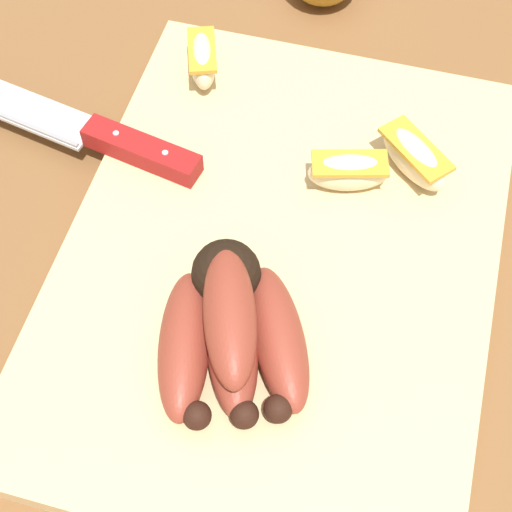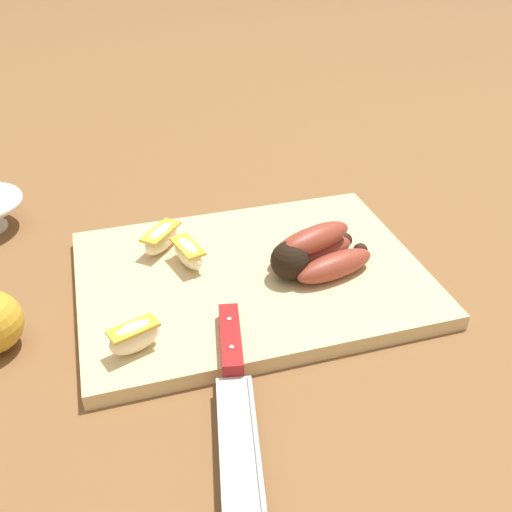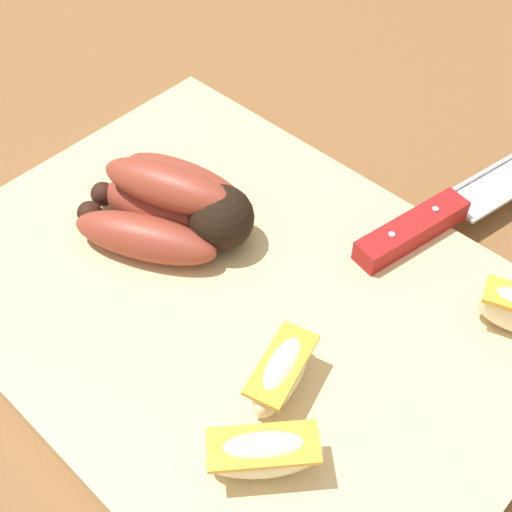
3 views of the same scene
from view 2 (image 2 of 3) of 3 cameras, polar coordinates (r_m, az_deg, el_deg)
name	(u,v)px [view 2 (image 2 of 3)]	position (r m, az deg, el deg)	size (l,w,h in m)	color
ground_plane	(242,280)	(0.76, -1.42, -2.38)	(6.00, 6.00, 0.00)	brown
cutting_board	(251,277)	(0.74, -0.51, -2.09)	(0.44, 0.32, 0.02)	#DBBC84
banana_bunch	(314,252)	(0.74, 5.74, 0.39)	(0.14, 0.13, 0.06)	black
chefs_knife	(234,373)	(0.59, -2.23, -11.59)	(0.08, 0.28, 0.02)	silver
apple_wedge_near	(134,337)	(0.62, -11.99, -7.84)	(0.06, 0.04, 0.04)	beige
apple_wedge_middle	(188,253)	(0.74, -6.78, 0.30)	(0.04, 0.07, 0.03)	beige
apple_wedge_far	(161,238)	(0.78, -9.39, 1.78)	(0.06, 0.07, 0.03)	beige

